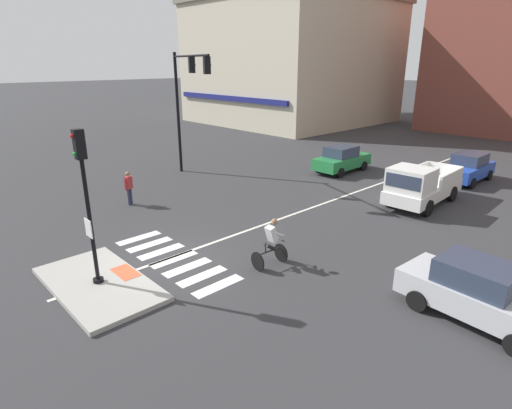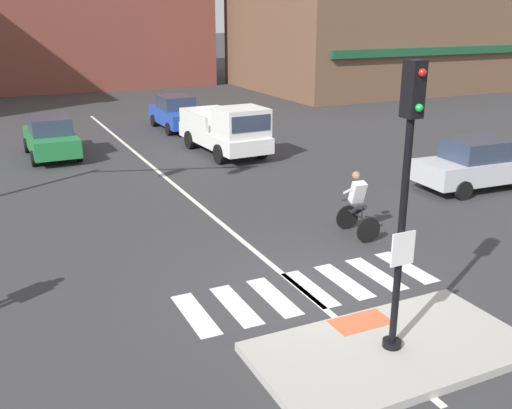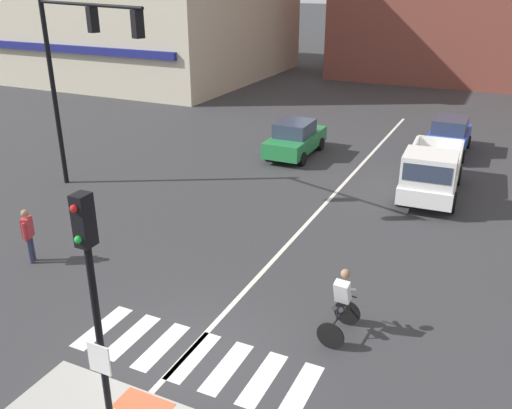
{
  "view_description": "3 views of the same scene",
  "coord_description": "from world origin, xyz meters",
  "px_view_note": "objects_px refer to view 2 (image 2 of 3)",
  "views": [
    {
      "loc": [
        11.66,
        -6.71,
        6.62
      ],
      "look_at": [
        0.46,
        3.76,
        1.33
      ],
      "focal_mm": 29.04,
      "sensor_mm": 36.0,
      "label": 1
    },
    {
      "loc": [
        -5.76,
        -9.26,
        5.52
      ],
      "look_at": [
        0.07,
        2.97,
        1.03
      ],
      "focal_mm": 40.71,
      "sensor_mm": 36.0,
      "label": 2
    },
    {
      "loc": [
        5.48,
        -8.07,
        7.83
      ],
      "look_at": [
        -0.77,
        5.07,
        1.67
      ],
      "focal_mm": 38.28,
      "sensor_mm": 36.0,
      "label": 3
    }
  ],
  "objects_px": {
    "car_blue_eastbound_distant": "(176,113)",
    "car_silver_cross_right": "(477,164)",
    "cyclist": "(357,203)",
    "pickup_truck_white_eastbound_far": "(228,131)",
    "car_green_westbound_distant": "(51,137)",
    "signal_pole": "(406,185)"
  },
  "relations": [
    {
      "from": "car_blue_eastbound_distant",
      "to": "pickup_truck_white_eastbound_far",
      "type": "distance_m",
      "value": 6.23
    },
    {
      "from": "car_blue_eastbound_distant",
      "to": "pickup_truck_white_eastbound_far",
      "type": "xyz_separation_m",
      "value": [
        0.16,
        -6.22,
        0.17
      ]
    },
    {
      "from": "car_green_westbound_distant",
      "to": "car_silver_cross_right",
      "type": "xyz_separation_m",
      "value": [
        12.04,
        -10.54,
        0.0
      ]
    },
    {
      "from": "car_blue_eastbound_distant",
      "to": "cyclist",
      "type": "height_order",
      "value": "cyclist"
    },
    {
      "from": "car_green_westbound_distant",
      "to": "car_silver_cross_right",
      "type": "distance_m",
      "value": 16.0
    },
    {
      "from": "signal_pole",
      "to": "pickup_truck_white_eastbound_far",
      "type": "xyz_separation_m",
      "value": [
        3.15,
        14.55,
        -2.02
      ]
    },
    {
      "from": "signal_pole",
      "to": "pickup_truck_white_eastbound_far",
      "type": "bearing_deg",
      "value": 77.8
    },
    {
      "from": "cyclist",
      "to": "signal_pole",
      "type": "bearing_deg",
      "value": -118.59
    },
    {
      "from": "car_blue_eastbound_distant",
      "to": "car_silver_cross_right",
      "type": "bearing_deg",
      "value": -67.94
    },
    {
      "from": "car_blue_eastbound_distant",
      "to": "cyclist",
      "type": "xyz_separation_m",
      "value": [
        -0.31,
        -15.86,
        0.06
      ]
    },
    {
      "from": "signal_pole",
      "to": "car_silver_cross_right",
      "type": "height_order",
      "value": "signal_pole"
    },
    {
      "from": "car_silver_cross_right",
      "to": "cyclist",
      "type": "distance_m",
      "value": 6.27
    },
    {
      "from": "signal_pole",
      "to": "car_green_westbound_distant",
      "type": "xyz_separation_m",
      "value": [
        -3.36,
        17.29,
        -2.19
      ]
    },
    {
      "from": "car_blue_eastbound_distant",
      "to": "car_green_westbound_distant",
      "type": "relative_size",
      "value": 1.0
    },
    {
      "from": "car_blue_eastbound_distant",
      "to": "pickup_truck_white_eastbound_far",
      "type": "relative_size",
      "value": 0.79
    },
    {
      "from": "car_green_westbound_distant",
      "to": "pickup_truck_white_eastbound_far",
      "type": "xyz_separation_m",
      "value": [
        6.51,
        -2.73,
        0.17
      ]
    },
    {
      "from": "car_blue_eastbound_distant",
      "to": "pickup_truck_white_eastbound_far",
      "type": "height_order",
      "value": "pickup_truck_white_eastbound_far"
    },
    {
      "from": "car_blue_eastbound_distant",
      "to": "car_silver_cross_right",
      "type": "distance_m",
      "value": 15.14
    },
    {
      "from": "pickup_truck_white_eastbound_far",
      "to": "cyclist",
      "type": "bearing_deg",
      "value": -92.78
    },
    {
      "from": "signal_pole",
      "to": "car_blue_eastbound_distant",
      "type": "xyz_separation_m",
      "value": [
        2.99,
        20.78,
        -2.19
      ]
    },
    {
      "from": "car_blue_eastbound_distant",
      "to": "cyclist",
      "type": "distance_m",
      "value": 15.86
    },
    {
      "from": "car_green_westbound_distant",
      "to": "cyclist",
      "type": "bearing_deg",
      "value": -63.97
    }
  ]
}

